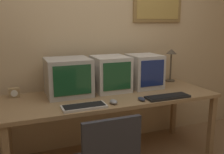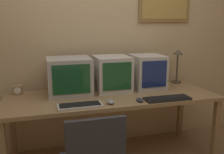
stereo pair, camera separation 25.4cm
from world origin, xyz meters
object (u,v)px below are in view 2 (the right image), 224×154
at_px(monitor_center, 112,73).
at_px(keyboard_side, 167,98).
at_px(desk_clock, 18,90).
at_px(desk_lamp, 178,59).
at_px(keyboard_main, 80,106).
at_px(mouse_near_keyboard, 110,102).
at_px(monitor_right, 147,72).
at_px(mouse_far_corner, 140,100).
at_px(monitor_left, 69,76).

relative_size(monitor_center, keyboard_side, 0.87).
relative_size(desk_clock, desk_lamp, 0.25).
relative_size(keyboard_main, mouse_near_keyboard, 3.92).
height_order(keyboard_main, keyboard_side, same).
xyz_separation_m(monitor_right, keyboard_main, (-0.84, -0.45, -0.18)).
distance_m(keyboard_side, mouse_near_keyboard, 0.57).
relative_size(monitor_center, monitor_right, 1.05).
bearing_deg(keyboard_side, mouse_near_keyboard, 177.33).
bearing_deg(mouse_far_corner, keyboard_side, -3.84).
xyz_separation_m(monitor_center, desk_lamp, (0.87, 0.13, 0.11)).
xyz_separation_m(keyboard_side, desk_clock, (-1.41, 0.59, 0.03)).
height_order(keyboard_main, mouse_near_keyboard, mouse_near_keyboard).
distance_m(keyboard_main, desk_clock, 0.81).
relative_size(monitor_left, mouse_near_keyboard, 4.42).
bearing_deg(desk_clock, monitor_center, -6.46).
xyz_separation_m(mouse_near_keyboard, desk_lamp, (1.02, 0.58, 0.28)).
distance_m(monitor_center, keyboard_main, 0.65).
relative_size(monitor_left, keyboard_main, 1.13).
bearing_deg(mouse_far_corner, monitor_right, 58.95).
bearing_deg(keyboard_main, desk_lamp, 24.50).
bearing_deg(desk_clock, monitor_left, -12.72).
height_order(keyboard_side, mouse_far_corner, mouse_far_corner).
bearing_deg(desk_lamp, monitor_right, -163.32).
xyz_separation_m(keyboard_side, desk_lamp, (0.45, 0.61, 0.29)).
bearing_deg(desk_clock, monitor_right, -4.83).
relative_size(monitor_center, desk_clock, 3.88).
xyz_separation_m(keyboard_side, mouse_near_keyboard, (-0.57, 0.03, 0.01)).
height_order(mouse_near_keyboard, desk_clock, desk_clock).
bearing_deg(keyboard_side, desk_clock, 157.29).
height_order(monitor_left, mouse_near_keyboard, monitor_left).
xyz_separation_m(monitor_center, monitor_right, (0.41, -0.01, -0.00)).
relative_size(monitor_right, desk_clock, 3.70).
height_order(monitor_right, mouse_near_keyboard, monitor_right).
relative_size(monitor_left, mouse_far_corner, 4.16).
xyz_separation_m(desk_clock, desk_lamp, (1.86, 0.02, 0.25)).
distance_m(monitor_left, mouse_near_keyboard, 0.58).
xyz_separation_m(monitor_right, keyboard_side, (0.01, -0.47, -0.18)).
bearing_deg(monitor_center, desk_lamp, 8.50).
height_order(desk_clock, desk_lamp, desk_lamp).
height_order(monitor_center, mouse_far_corner, monitor_center).
bearing_deg(monitor_center, monitor_left, -179.23).
height_order(keyboard_side, desk_clock, desk_clock).
bearing_deg(monitor_left, monitor_right, -0.01).
height_order(mouse_far_corner, desk_clock, desk_clock).
relative_size(keyboard_side, mouse_near_keyboard, 4.53).
relative_size(monitor_left, monitor_center, 1.13).
distance_m(monitor_right, mouse_far_corner, 0.56).
xyz_separation_m(keyboard_main, desk_lamp, (1.30, 0.59, 0.29)).
bearing_deg(monitor_center, keyboard_side, -48.55).
relative_size(keyboard_main, desk_lamp, 0.96).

